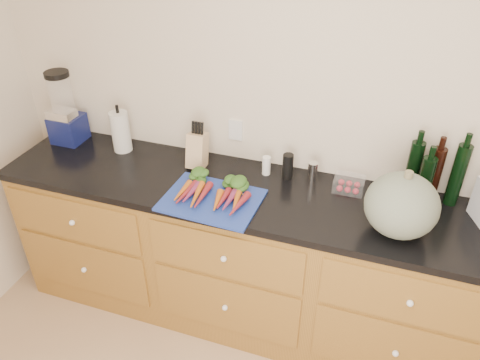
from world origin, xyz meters
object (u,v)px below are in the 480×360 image
at_px(cutting_board, 212,200).
at_px(carrots, 215,191).
at_px(blender_appliance, 65,112).
at_px(knife_block, 197,150).
at_px(tomato_box, 349,184).
at_px(squash, 402,205).
at_px(paper_towel, 121,132).

distance_m(cutting_board, carrots, 0.05).
relative_size(blender_appliance, knife_block, 2.26).
bearing_deg(carrots, cutting_board, -90.00).
bearing_deg(tomato_box, cutting_board, -152.97).
xyz_separation_m(carrots, tomato_box, (0.65, 0.29, 0.00)).
distance_m(squash, blender_appliance, 2.00).
xyz_separation_m(knife_block, tomato_box, (0.85, 0.03, -0.06)).
bearing_deg(blender_appliance, carrots, -14.24).
bearing_deg(squash, knife_block, 167.58).
bearing_deg(cutting_board, paper_towel, 155.55).
distance_m(blender_appliance, tomato_box, 1.73).
bearing_deg(carrots, knife_block, 128.51).
relative_size(cutting_board, carrots, 1.25).
relative_size(blender_appliance, paper_towel, 1.82).
xyz_separation_m(blender_appliance, knife_block, (0.87, -0.02, -0.10)).
bearing_deg(cutting_board, knife_block, 124.17).
bearing_deg(carrots, squash, 0.73).
bearing_deg(squash, carrots, -179.27).
xyz_separation_m(blender_appliance, tomato_box, (1.72, 0.01, -0.16)).
relative_size(paper_towel, knife_block, 1.24).
height_order(carrots, blender_appliance, blender_appliance).
xyz_separation_m(carrots, squash, (0.91, 0.01, 0.11)).
distance_m(squash, tomato_box, 0.39).
xyz_separation_m(carrots, knife_block, (-0.20, 0.26, 0.06)).
bearing_deg(knife_block, cutting_board, -55.83).
bearing_deg(paper_towel, tomato_box, 0.42).
bearing_deg(blender_appliance, squash, -7.52).
height_order(carrots, knife_block, knife_block).
bearing_deg(tomato_box, paper_towel, -179.58).
height_order(cutting_board, blender_appliance, blender_appliance).
relative_size(squash, tomato_box, 2.13).
bearing_deg(tomato_box, carrots, -156.16).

